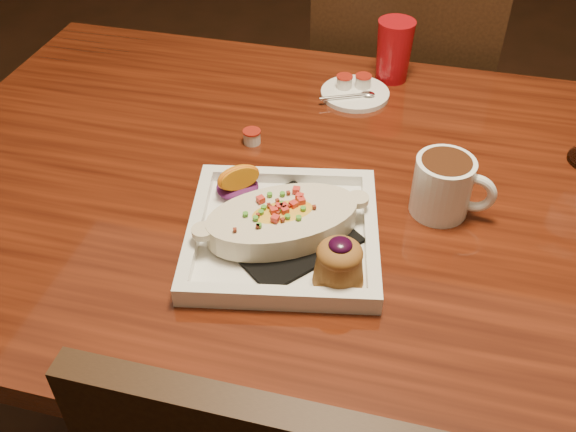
% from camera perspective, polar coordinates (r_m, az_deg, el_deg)
% --- Properties ---
extents(table, '(1.50, 0.90, 0.75)m').
position_cam_1_polar(table, '(1.07, 6.43, -2.03)').
color(table, '#64220E').
rests_on(table, floor).
extents(chair_far, '(0.42, 0.42, 0.93)m').
position_cam_1_polar(chair_far, '(1.66, 9.64, 8.81)').
color(chair_far, black).
rests_on(chair_far, floor).
extents(plate, '(0.31, 0.31, 0.08)m').
position_cam_1_polar(plate, '(0.90, -0.06, -1.18)').
color(plate, white).
rests_on(plate, table).
extents(coffee_mug, '(0.12, 0.09, 0.09)m').
position_cam_1_polar(coffee_mug, '(0.96, 13.76, 2.73)').
color(coffee_mug, white).
rests_on(coffee_mug, table).
extents(saucer, '(0.13, 0.13, 0.09)m').
position_cam_1_polar(saucer, '(1.25, 5.88, 10.98)').
color(saucer, white).
rests_on(saucer, table).
extents(creamer_loose, '(0.03, 0.03, 0.02)m').
position_cam_1_polar(creamer_loose, '(1.11, -3.23, 7.06)').
color(creamer_loose, silver).
rests_on(creamer_loose, table).
extents(red_tumbler, '(0.07, 0.07, 0.12)m').
position_cam_1_polar(red_tumbler, '(1.29, 9.40, 14.29)').
color(red_tumbler, '#A10B12').
rests_on(red_tumbler, table).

